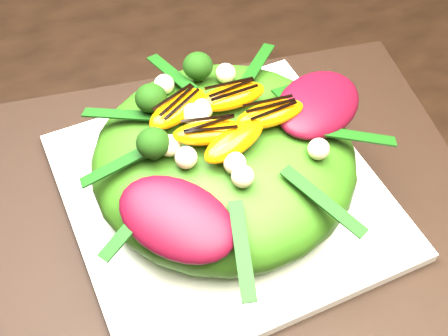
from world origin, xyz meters
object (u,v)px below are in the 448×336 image
object	(u,v)px
plate_base	(224,194)
orange_segment	(219,103)
dining_table	(225,201)
placemat	(224,199)
lettuce_mound	(224,159)
salad_bowl	(224,185)

from	to	relation	value
plate_base	orange_segment	distance (m)	0.10
dining_table	placemat	xyz separation A→B (m)	(-0.00, -0.01, 0.02)
dining_table	lettuce_mound	size ratio (longest dim) A/B	6.81
dining_table	placemat	distance (m)	0.03
orange_segment	plate_base	bearing A→B (deg)	-97.30
plate_base	salad_bowl	world-z (taller)	salad_bowl
plate_base	lettuce_mound	xyz separation A→B (m)	(0.00, 0.00, 0.05)
placemat	salad_bowl	world-z (taller)	salad_bowl
placemat	dining_table	bearing A→B (deg)	68.91
dining_table	orange_segment	world-z (taller)	dining_table
placemat	lettuce_mound	size ratio (longest dim) A/B	2.05
dining_table	salad_bowl	bearing A→B (deg)	-111.09
plate_base	salad_bowl	distance (m)	0.02
plate_base	salad_bowl	size ratio (longest dim) A/B	1.08
salad_bowl	lettuce_mound	size ratio (longest dim) A/B	1.12
plate_base	dining_table	bearing A→B (deg)	68.91
dining_table	orange_segment	size ratio (longest dim) A/B	26.60
plate_base	orange_segment	xyz separation A→B (m)	(0.00, 0.02, 0.10)
orange_segment	salad_bowl	bearing A→B (deg)	-97.30
dining_table	salad_bowl	world-z (taller)	dining_table
plate_base	placemat	bearing A→B (deg)	0.00
lettuce_mound	orange_segment	size ratio (longest dim) A/B	3.91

